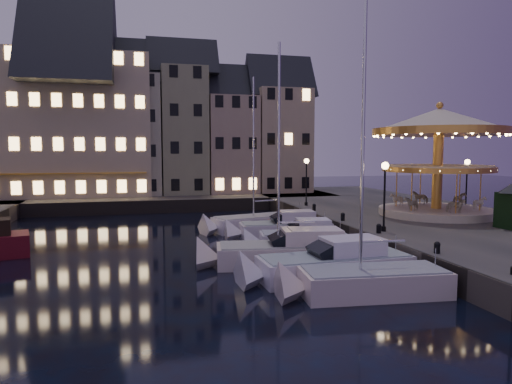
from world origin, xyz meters
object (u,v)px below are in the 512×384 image
object	(u,v)px
motorboat_a	(361,284)
motorboat_d	(296,240)
streetlamp_c	(306,175)
bollard_b	(379,228)
streetlamp_b	(385,186)
motorboat_e	(280,230)
bollard_a	(437,247)
streetlamp_d	(467,177)
bollard_d	(314,207)
carousel	(439,141)
motorboat_f	(256,223)
motorboat_b	(327,266)
motorboat_c	(286,253)
bollard_c	(343,216)

from	to	relation	value
motorboat_a	motorboat_d	size ratio (longest dim) A/B	1.90
streetlamp_c	bollard_b	world-z (taller)	streetlamp_c
streetlamp_b	bollard_b	world-z (taller)	streetlamp_b
bollard_b	motorboat_a	distance (m)	8.28
motorboat_e	bollard_a	bearing A→B (deg)	-70.14
streetlamp_d	bollard_a	size ratio (longest dim) A/B	7.32
motorboat_d	motorboat_e	size ratio (longest dim) A/B	0.85
bollard_d	streetlamp_c	bearing A→B (deg)	80.27
motorboat_a	streetlamp_d	bearing A→B (deg)	41.01
carousel	streetlamp_b	bearing A→B (deg)	-144.11
motorboat_f	motorboat_d	bearing A→B (deg)	-84.86
bollard_a	streetlamp_d	bearing A→B (deg)	47.53
motorboat_a	bollard_d	bearing A→B (deg)	75.23
streetlamp_d	carousel	distance (m)	5.07
bollard_d	motorboat_e	size ratio (longest dim) A/B	0.08
carousel	motorboat_b	bearing A→B (deg)	-142.41
motorboat_b	carousel	bearing A→B (deg)	37.59
streetlamp_b	streetlamp_c	xyz separation A→B (m)	(0.00, 13.50, 0.00)
bollard_d	motorboat_c	xyz separation A→B (m)	(-6.03, -11.51, -0.92)
motorboat_a	motorboat_f	bearing A→B (deg)	91.58
bollard_a	motorboat_d	distance (m)	8.97
bollard_c	bollard_d	bearing A→B (deg)	90.00
streetlamp_b	motorboat_e	distance (m)	8.15
bollard_d	bollard_b	bearing A→B (deg)	-90.00
motorboat_d	streetlamp_d	bearing A→B (deg)	17.80
streetlamp_b	motorboat_f	xyz separation A→B (m)	(-5.63, 9.42, -3.49)
streetlamp_c	motorboat_d	size ratio (longest dim) A/B	0.66
bollard_b	motorboat_b	bearing A→B (deg)	-140.25
bollard_c	streetlamp_b	bearing A→B (deg)	-82.41
motorboat_b	carousel	world-z (taller)	carousel
bollard_c	bollard_d	distance (m)	5.50
bollard_d	motorboat_c	distance (m)	13.03
bollard_a	streetlamp_c	bearing A→B (deg)	88.24
motorboat_b	motorboat_e	distance (m)	10.31
bollard_a	motorboat_b	size ratio (longest dim) A/B	0.07
bollard_d	motorboat_d	bearing A→B (deg)	-117.86
streetlamp_d	motorboat_a	world-z (taller)	motorboat_a
motorboat_c	carousel	bearing A→B (deg)	26.11
streetlamp_b	motorboat_d	distance (m)	6.25
streetlamp_d	motorboat_b	distance (m)	20.76
bollard_a	bollard_c	bearing A→B (deg)	90.00
streetlamp_d	bollard_d	distance (m)	12.51
streetlamp_c	bollard_b	xyz separation A→B (m)	(-0.60, -14.00, -2.41)
bollard_c	motorboat_d	xyz separation A→B (m)	(-4.34, -2.71, -0.97)
motorboat_b	motorboat_c	xyz separation A→B (m)	(-1.07, 3.11, 0.04)
streetlamp_b	carousel	bearing A→B (deg)	35.89
streetlamp_c	motorboat_f	distance (m)	7.78
bollard_d	carousel	world-z (taller)	carousel
streetlamp_d	motorboat_a	bearing A→B (deg)	-138.99
motorboat_c	carousel	xyz separation A→B (m)	(14.06, 6.89, 6.19)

